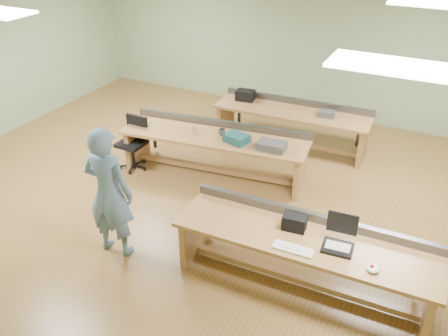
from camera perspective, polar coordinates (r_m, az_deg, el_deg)
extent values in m
plane|color=brown|center=(7.67, -0.49, -3.58)|extent=(10.00, 10.00, 0.00)
plane|color=silver|center=(6.51, -0.62, 19.01)|extent=(10.00, 10.00, 0.00)
cube|color=gray|center=(10.48, 9.77, 14.42)|extent=(10.00, 0.04, 3.00)
cube|color=white|center=(4.39, 20.38, 11.34)|extent=(1.20, 0.50, 0.03)
cube|color=white|center=(7.31, 24.06, 17.57)|extent=(1.20, 0.50, 0.03)
cube|color=#A97A47|center=(5.71, 9.67, -8.51)|extent=(3.15, 0.90, 0.05)
cube|color=#A97A47|center=(6.37, -3.43, -7.73)|extent=(0.10, 0.74, 0.70)
cube|color=#A97A47|center=(5.88, 23.58, -14.63)|extent=(0.10, 0.74, 0.70)
cube|color=#A97A47|center=(6.11, 9.16, -13.11)|extent=(2.84, 0.16, 0.08)
cube|color=#4A4D51|center=(5.96, 10.79, -5.83)|extent=(3.14, 0.15, 0.11)
cube|color=#A97A47|center=(7.96, -1.17, 3.78)|extent=(3.26, 1.22, 0.05)
cube|color=#A97A47|center=(8.72, -10.36, 2.97)|extent=(0.17, 0.75, 0.70)
cube|color=#A97A47|center=(7.79, 9.18, -0.38)|extent=(0.17, 0.75, 0.70)
cube|color=#A97A47|center=(8.25, -1.12, -0.11)|extent=(2.87, 0.44, 0.08)
cube|color=#4A4D51|center=(8.25, -0.22, 5.39)|extent=(3.17, 0.46, 0.11)
cube|color=#A97A47|center=(9.00, 8.19, 6.69)|extent=(2.95, 0.88, 0.05)
cube|color=#A97A47|center=(9.58, 0.21, 6.03)|extent=(0.10, 0.68, 0.70)
cube|color=#A97A47|center=(8.92, 16.37, 2.83)|extent=(0.10, 0.68, 0.70)
cube|color=#A97A47|center=(9.26, 7.91, 3.14)|extent=(2.62, 0.19, 0.08)
cube|color=#4A4D51|center=(9.28, 8.87, 7.91)|extent=(2.92, 0.18, 0.11)
imported|color=slate|center=(6.26, -13.65, -2.90)|extent=(0.71, 0.49, 1.85)
cube|color=black|center=(5.60, 13.51, -9.32)|extent=(0.37, 0.31, 0.04)
cube|color=black|center=(5.56, 14.06, -6.45)|extent=(0.35, 0.05, 0.27)
cube|color=beige|center=(5.50, 8.31, -9.63)|extent=(0.47, 0.17, 0.03)
ellipsoid|color=white|center=(5.41, 17.54, -11.40)|extent=(0.15, 0.17, 0.07)
cube|color=black|center=(5.76, 8.47, -6.50)|extent=(0.29, 0.20, 0.19)
cylinder|color=black|center=(8.54, -10.91, 1.40)|extent=(0.06, 0.06, 0.46)
cube|color=black|center=(8.42, -11.07, 2.90)|extent=(0.45, 0.45, 0.06)
cube|color=black|center=(8.46, -10.39, 4.99)|extent=(0.42, 0.06, 0.40)
cylinder|color=black|center=(8.63, -10.79, 0.24)|extent=(0.51, 0.51, 0.06)
cube|color=#154147|center=(7.71, 1.55, 3.61)|extent=(0.44, 0.37, 0.13)
cube|color=#3A3B3D|center=(7.52, 5.75, 2.69)|extent=(0.46, 0.30, 0.12)
imported|color=#3A3B3D|center=(7.95, -0.24, 4.37)|extent=(0.14, 0.14, 0.10)
cylinder|color=#B8B7BC|center=(8.01, -3.64, 4.60)|extent=(0.08, 0.08, 0.13)
cube|color=black|center=(9.36, 2.57, 8.74)|extent=(0.38, 0.29, 0.20)
cube|color=#3A3B3D|center=(8.83, 12.22, 6.39)|extent=(0.29, 0.23, 0.11)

